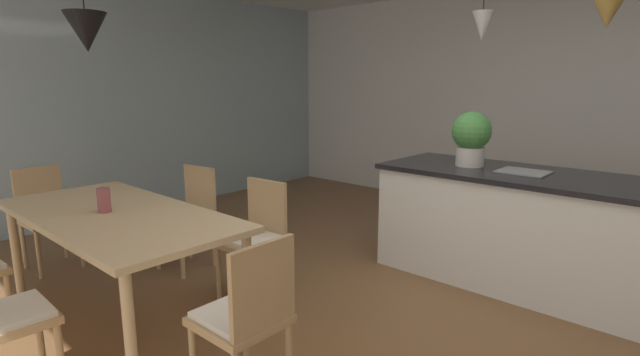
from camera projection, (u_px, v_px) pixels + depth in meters
ground_plane at (418, 327)px, 3.15m from camera, size 10.00×8.40×0.04m
wall_back_kitchen at (575, 104)px, 5.25m from camera, size 10.00×0.12×2.70m
window_wall_left_glazing at (119, 103)px, 5.54m from camera, size 0.06×8.40×2.70m
dining_table at (116, 221)px, 3.14m from camera, size 1.94×0.91×0.74m
chair_far_left at (189, 214)px, 4.07m from camera, size 0.44×0.44×0.87m
chair_window_end at (47, 214)px, 4.06m from camera, size 0.41×0.41×0.87m
chair_far_right at (255, 235)px, 3.49m from camera, size 0.43×0.43×0.87m
chair_kitchen_end at (246, 315)px, 2.30m from camera, size 0.40×0.40×0.87m
kitchen_island at (521, 227)px, 3.73m from camera, size 2.21×0.90×0.91m
pendant_over_table at (86, 32)px, 2.92m from camera, size 0.26×0.26×0.93m
pendant_over_island_main at (482, 26)px, 3.70m from camera, size 0.16×0.16×0.79m
pendant_over_island_aux at (608, 10)px, 3.13m from camera, size 0.22×0.22×0.76m
potted_plant_on_island at (471, 136)px, 3.89m from camera, size 0.32×0.32×0.45m
vase_on_dining_table at (104, 200)px, 3.10m from camera, size 0.08×0.08×0.16m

